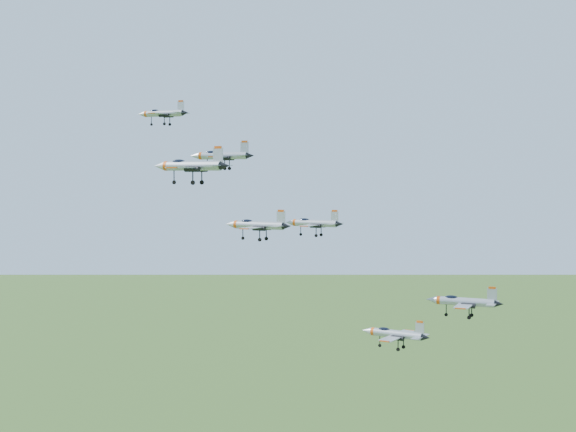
% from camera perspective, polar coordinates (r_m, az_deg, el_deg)
% --- Properties ---
extents(jet_lead, '(10.97, 9.08, 2.93)m').
position_cam_1_polar(jet_lead, '(153.37, -8.94, 7.23)').
color(jet_lead, '#9BA0A6').
extents(jet_left_high, '(11.23, 9.21, 3.01)m').
position_cam_1_polar(jet_left_high, '(131.20, -4.79, 4.31)').
color(jet_left_high, '#9BA0A6').
extents(jet_right_high, '(12.76, 10.67, 3.41)m').
position_cam_1_polar(jet_right_high, '(114.18, -6.98, 3.58)').
color(jet_right_high, '#9BA0A6').
extents(jet_left_low, '(11.35, 9.52, 3.04)m').
position_cam_1_polar(jet_left_low, '(141.24, 1.80, -0.50)').
color(jet_left_low, '#9BA0A6').
extents(jet_right_low, '(11.65, 9.75, 3.12)m').
position_cam_1_polar(jet_right_low, '(124.35, -2.23, -0.64)').
color(jet_right_low, '#9BA0A6').
extents(jet_trail, '(11.87, 10.04, 3.20)m').
position_cam_1_polar(jet_trail, '(131.80, 7.58, -8.30)').
color(jet_trail, '#9BA0A6').
extents(jet_extra, '(13.09, 10.86, 3.50)m').
position_cam_1_polar(jet_extra, '(138.41, 12.34, -5.96)').
color(jet_extra, '#9BA0A6').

